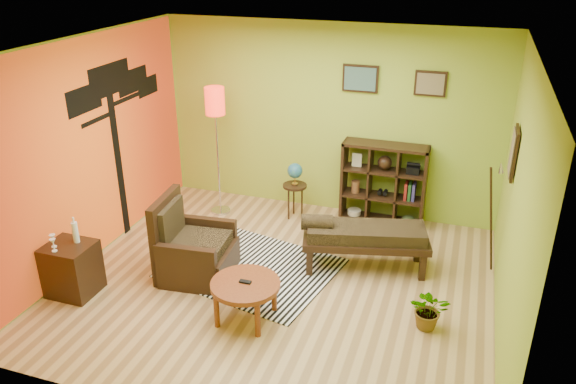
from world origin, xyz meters
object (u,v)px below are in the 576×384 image
(bench, at_px, (362,235))
(potted_plant, at_px, (429,313))
(armchair, at_px, (192,252))
(side_cabinet, at_px, (72,268))
(cube_shelf, at_px, (384,184))
(floor_lamp, at_px, (215,113))
(coffee_table, at_px, (245,288))
(globe_table, at_px, (295,177))

(bench, xyz_separation_m, potted_plant, (0.93, -0.96, -0.28))
(armchair, bearing_deg, side_cabinet, -144.96)
(armchair, bearing_deg, cube_shelf, 47.60)
(potted_plant, bearing_deg, cube_shelf, 111.06)
(floor_lamp, bearing_deg, cube_shelf, 10.73)
(coffee_table, relative_size, side_cabinet, 0.80)
(globe_table, distance_m, potted_plant, 3.02)
(floor_lamp, distance_m, globe_table, 1.46)
(bench, bearing_deg, floor_lamp, 158.90)
(armchair, bearing_deg, globe_table, 69.38)
(armchair, relative_size, cube_shelf, 0.85)
(globe_table, bearing_deg, bench, -41.67)
(coffee_table, distance_m, potted_plant, 1.97)
(globe_table, bearing_deg, floor_lamp, -170.81)
(globe_table, relative_size, potted_plant, 1.87)
(bench, bearing_deg, coffee_table, -124.24)
(floor_lamp, height_order, bench, floor_lamp)
(coffee_table, relative_size, potted_plant, 1.64)
(floor_lamp, relative_size, globe_table, 2.25)
(coffee_table, height_order, potted_plant, coffee_table)
(coffee_table, xyz_separation_m, globe_table, (-0.26, 2.53, 0.25))
(armchair, height_order, floor_lamp, floor_lamp)
(globe_table, relative_size, bench, 0.52)
(coffee_table, distance_m, floor_lamp, 2.96)
(cube_shelf, distance_m, potted_plant, 2.53)
(coffee_table, height_order, cube_shelf, cube_shelf)
(bench, bearing_deg, armchair, -157.70)
(globe_table, height_order, cube_shelf, cube_shelf)
(armchair, relative_size, floor_lamp, 0.53)
(coffee_table, xyz_separation_m, bench, (0.97, 1.43, 0.06))
(globe_table, distance_m, bench, 1.66)
(coffee_table, relative_size, globe_table, 0.88)
(cube_shelf, bearing_deg, globe_table, -167.90)
(armchair, xyz_separation_m, bench, (1.94, 0.80, 0.15))
(side_cabinet, relative_size, potted_plant, 2.06)
(floor_lamp, height_order, cube_shelf, floor_lamp)
(cube_shelf, relative_size, potted_plant, 2.62)
(coffee_table, xyz_separation_m, floor_lamp, (-1.39, 2.34, 1.16))
(armchair, distance_m, bench, 2.10)
(potted_plant, bearing_deg, bench, 133.96)
(globe_table, bearing_deg, coffee_table, -84.23)
(side_cabinet, relative_size, globe_table, 1.10)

